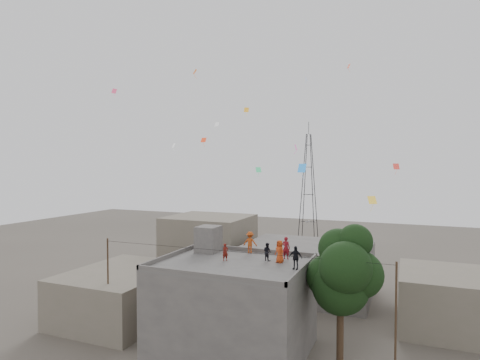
{
  "coord_description": "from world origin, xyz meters",
  "views": [
    {
      "loc": [
        10.99,
        -24.97,
        12.77
      ],
      "look_at": [
        -0.31,
        2.04,
        11.75
      ],
      "focal_mm": 30.0,
      "sensor_mm": 36.0,
      "label": 1
    }
  ],
  "objects_px": {
    "tree": "(344,272)",
    "transmission_tower": "(308,189)",
    "stair_head_box": "(208,239)",
    "person_red_adult": "(286,248)",
    "person_dark_adult": "(295,258)"
  },
  "relations": [
    {
      "from": "transmission_tower",
      "to": "stair_head_box",
      "type": "bearing_deg",
      "value": -88.77
    },
    {
      "from": "tree",
      "to": "stair_head_box",
      "type": "bearing_deg",
      "value": 169.26
    },
    {
      "from": "tree",
      "to": "transmission_tower",
      "type": "bearing_deg",
      "value": 106.09
    },
    {
      "from": "stair_head_box",
      "to": "transmission_tower",
      "type": "xyz_separation_m",
      "value": [
        -0.8,
        37.4,
        1.97
      ]
    },
    {
      "from": "tree",
      "to": "person_dark_adult",
      "type": "bearing_deg",
      "value": -169.81
    },
    {
      "from": "tree",
      "to": "person_red_adult",
      "type": "xyz_separation_m",
      "value": [
        -4.33,
        2.01,
        0.8
      ]
    },
    {
      "from": "tree",
      "to": "transmission_tower",
      "type": "distance_m",
      "value": 41.12
    },
    {
      "from": "transmission_tower",
      "to": "person_dark_adult",
      "type": "height_order",
      "value": "transmission_tower"
    },
    {
      "from": "stair_head_box",
      "to": "tree",
      "type": "relative_size",
      "value": 0.22
    },
    {
      "from": "stair_head_box",
      "to": "transmission_tower",
      "type": "height_order",
      "value": "transmission_tower"
    },
    {
      "from": "person_red_adult",
      "to": "person_dark_adult",
      "type": "xyz_separation_m",
      "value": [
        1.36,
        -2.54,
        -0.05
      ]
    },
    {
      "from": "stair_head_box",
      "to": "tree",
      "type": "xyz_separation_m",
      "value": [
        10.57,
        -2.0,
        -1.0
      ]
    },
    {
      "from": "transmission_tower",
      "to": "person_red_adult",
      "type": "xyz_separation_m",
      "value": [
        7.04,
        -37.4,
        -2.17
      ]
    },
    {
      "from": "stair_head_box",
      "to": "transmission_tower",
      "type": "distance_m",
      "value": 37.46
    },
    {
      "from": "tree",
      "to": "person_red_adult",
      "type": "relative_size",
      "value": 5.68
    }
  ]
}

